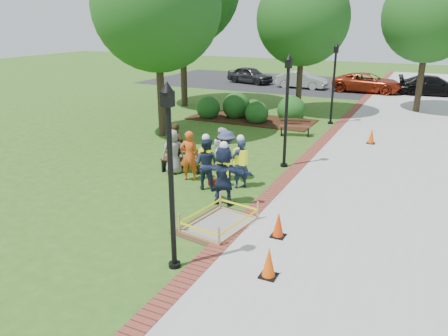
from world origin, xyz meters
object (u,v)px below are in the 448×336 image
at_px(lamp_near, 170,165).
at_px(hivis_worker_a, 224,174).
at_px(wet_concrete_pad, 220,218).
at_px(hivis_worker_b, 240,162).
at_px(hivis_worker_c, 206,162).
at_px(bench_near, 182,165).
at_px(cone_front, 269,263).

relative_size(lamp_near, hivis_worker_a, 2.12).
xyz_separation_m(wet_concrete_pad, hivis_worker_b, (-0.67, 2.91, 0.68)).
bearing_deg(hivis_worker_a, hivis_worker_c, 140.17).
distance_m(hivis_worker_b, hivis_worker_c, 1.14).
xyz_separation_m(wet_concrete_pad, hivis_worker_a, (-0.56, 1.42, 0.75)).
bearing_deg(hivis_worker_a, hivis_worker_b, 94.20).
distance_m(bench_near, hivis_worker_a, 3.48).
bearing_deg(hivis_worker_b, hivis_worker_a, -85.80).
height_order(wet_concrete_pad, bench_near, bench_near).
height_order(hivis_worker_a, hivis_worker_b, hivis_worker_a).
xyz_separation_m(hivis_worker_b, hivis_worker_c, (-0.98, -0.58, 0.02)).
xyz_separation_m(cone_front, hivis_worker_a, (-2.65, 3.22, 0.63)).
bearing_deg(cone_front, hivis_worker_b, 120.34).
relative_size(wet_concrete_pad, hivis_worker_c, 1.34).
xyz_separation_m(bench_near, lamp_near, (3.27, -5.78, 2.21)).
height_order(lamp_near, hivis_worker_b, lamp_near).
height_order(bench_near, cone_front, bench_near).
xyz_separation_m(lamp_near, hivis_worker_b, (-0.65, 5.24, -1.56)).
distance_m(lamp_near, hivis_worker_c, 5.17).
bearing_deg(wet_concrete_pad, hivis_worker_b, 102.94).
xyz_separation_m(wet_concrete_pad, bench_near, (-3.29, 3.45, 0.03)).
bearing_deg(hivis_worker_c, hivis_worker_a, -39.83).
distance_m(hivis_worker_a, hivis_worker_c, 1.42).
xyz_separation_m(cone_front, lamp_near, (-2.11, -0.53, 2.12)).
bearing_deg(wet_concrete_pad, bench_near, 133.61).
bearing_deg(hivis_worker_a, bench_near, 143.32).
xyz_separation_m(bench_near, hivis_worker_c, (1.64, -1.13, 0.68)).
bearing_deg(bench_near, wet_concrete_pad, -46.39).
bearing_deg(wet_concrete_pad, lamp_near, -90.47).
distance_m(wet_concrete_pad, hivis_worker_a, 1.70).
bearing_deg(wet_concrete_pad, hivis_worker_a, 111.51).
bearing_deg(hivis_worker_b, hivis_worker_c, -149.10).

